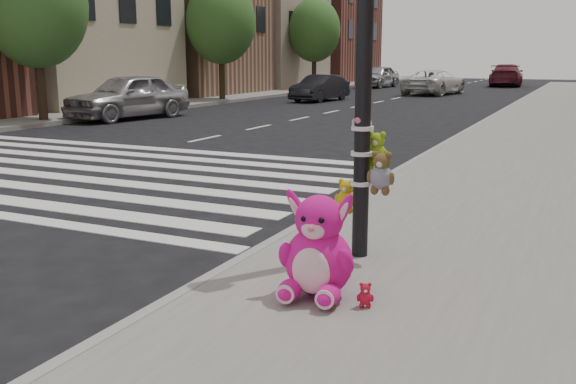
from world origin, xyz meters
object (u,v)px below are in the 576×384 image
Objects in this scene: car_silver_far at (128,96)px; car_dark_far at (320,88)px; signal_pole at (366,92)px; red_teddy at (365,295)px; pink_bunny at (318,253)px; car_white_near at (434,82)px.

car_dark_far is at bearing 86.79° from car_silver_far.
signal_pole is 24.71m from car_dark_far.
red_teddy is at bearing -70.12° from signal_pole.
signal_pole is at bearing 86.19° from pink_bunny.
pink_bunny is 0.53m from red_teddy.
red_teddy is 32.26m from car_white_near.
car_silver_far is (-12.45, 12.90, 0.26)m from pink_bunny.
signal_pole is 17.06m from car_silver_far.
car_silver_far reaches higher than car_dark_far.
signal_pole is 1.78m from pink_bunny.
signal_pole is 4.33× the size of pink_bunny.
car_silver_far reaches higher than pink_bunny.
car_white_near is at bearing 70.69° from car_dark_far.
red_teddy is 18.30m from car_silver_far.
signal_pole is at bearing -59.72° from car_dark_far.
car_silver_far is 19.65m from car_white_near.
pink_bunny is 17.93m from car_silver_far.
red_teddy is 26.07m from car_dark_far.
car_white_near reaches higher than red_teddy.
red_teddy is at bearing 110.24° from car_white_near.
signal_pole reaches higher than red_teddy.
car_dark_far is (-10.33, 23.94, 0.38)m from red_teddy.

